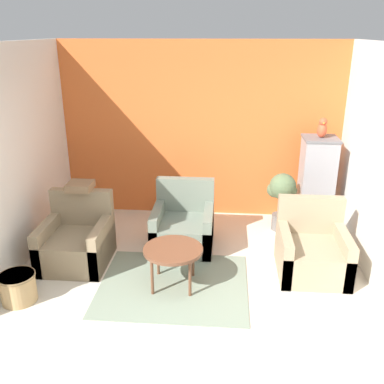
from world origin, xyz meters
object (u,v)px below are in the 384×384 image
(coffee_table, at_px, (173,252))
(wicker_basket, at_px, (18,287))
(parrot, at_px, (322,128))
(birdcage, at_px, (316,184))
(potted_plant, at_px, (282,193))
(armchair_middle, at_px, (183,227))
(armchair_right, at_px, (312,252))
(armchair_left, at_px, (77,242))

(coffee_table, height_order, wicker_basket, coffee_table)
(parrot, bearing_deg, coffee_table, -137.75)
(birdcage, bearing_deg, potted_plant, -170.39)
(coffee_table, relative_size, birdcage, 0.49)
(armchair_middle, xyz_separation_m, wicker_basket, (-1.72, -1.50, -0.10))
(armchair_right, bearing_deg, armchair_middle, 160.98)
(armchair_left, bearing_deg, armchair_right, -0.03)
(coffee_table, bearing_deg, armchair_middle, 89.29)
(parrot, bearing_deg, potted_plant, -170.12)
(birdcage, height_order, potted_plant, birdcage)
(armchair_middle, height_order, potted_plant, potted_plant)
(armchair_middle, height_order, parrot, parrot)
(birdcage, xyz_separation_m, wicker_basket, (-3.66, -2.23, -0.54))
(birdcage, height_order, parrot, parrot)
(coffee_table, bearing_deg, armchair_right, 15.12)
(potted_plant, bearing_deg, coffee_table, -130.62)
(potted_plant, bearing_deg, parrot, 9.88)
(armchair_middle, bearing_deg, potted_plant, 24.11)
(parrot, xyz_separation_m, wicker_basket, (-3.66, -2.23, -1.40))
(armchair_right, relative_size, wicker_basket, 2.20)
(armchair_middle, xyz_separation_m, birdcage, (1.93, 0.72, 0.44))
(armchair_left, relative_size, armchair_middle, 1.00)
(birdcage, distance_m, parrot, 0.85)
(potted_plant, distance_m, wicker_basket, 3.83)
(armchair_left, xyz_separation_m, potted_plant, (2.78, 1.22, 0.32))
(armchair_left, xyz_separation_m, armchair_middle, (1.35, 0.58, 0.00))
(coffee_table, distance_m, armchair_middle, 1.06)
(armchair_middle, distance_m, parrot, 2.44)
(birdcage, relative_size, parrot, 4.86)
(armchair_right, xyz_separation_m, potted_plant, (-0.26, 1.22, 0.32))
(coffee_table, relative_size, potted_plant, 0.78)
(armchair_middle, height_order, wicker_basket, armchair_middle)
(parrot, height_order, potted_plant, parrot)
(armchair_left, relative_size, wicker_basket, 2.20)
(armchair_middle, distance_m, birdcage, 2.11)
(coffee_table, distance_m, potted_plant, 2.22)
(potted_plant, bearing_deg, birdcage, 9.61)
(armchair_right, height_order, armchair_middle, same)
(armchair_left, relative_size, parrot, 3.04)
(armchair_left, bearing_deg, potted_plant, 23.70)
(parrot, distance_m, potted_plant, 1.11)
(armchair_left, height_order, wicker_basket, armchair_left)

